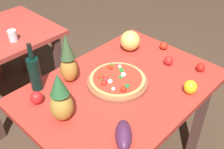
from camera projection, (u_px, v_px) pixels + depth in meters
The scene contains 15 objects.
display_table at pixel (121, 95), 1.85m from camera, with size 1.31×0.92×0.77m.
background_table at pixel (1, 45), 2.43m from camera, with size 0.94×0.80×0.77m.
pizza_board at pixel (117, 82), 1.80m from camera, with size 0.40×0.40×0.03m, color #96553C.
pizza at pixel (117, 79), 1.78m from camera, with size 0.37×0.37×0.06m.
wine_bottle at pixel (35, 73), 1.70m from camera, with size 0.08×0.08×0.33m.
pineapple_left at pixel (61, 100), 1.47m from camera, with size 0.13×0.13×0.32m.
pineapple_right at pixel (68, 61), 1.74m from camera, with size 0.12×0.12×0.35m.
melon at pixel (130, 41), 2.11m from camera, with size 0.16×0.16×0.16m, color #ECCD63.
bell_pepper at pixel (190, 87), 1.71m from camera, with size 0.09×0.09×0.09m, color yellow.
eggplant at pixel (124, 135), 1.40m from camera, with size 0.20×0.09×0.09m, color #4E2345.
tomato_near_board at pixel (169, 61), 1.97m from camera, with size 0.07×0.07×0.07m, color red.
tomato_at_corner at pixel (37, 98), 1.64m from camera, with size 0.08×0.08×0.08m, color red.
tomato_by_bottle at pixel (201, 67), 1.90m from camera, with size 0.06×0.06×0.06m, color red.
tomato_beside_pepper at pixel (164, 46), 2.14m from camera, with size 0.06×0.06×0.06m, color red.
drinking_glass_water at pixel (13, 36), 2.24m from camera, with size 0.07×0.07×0.09m, color silver.
Camera 1 is at (-1.05, -0.91, 1.91)m, focal length 43.34 mm.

